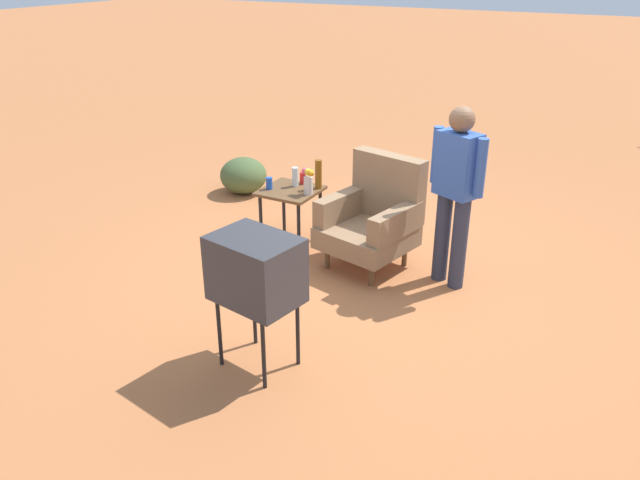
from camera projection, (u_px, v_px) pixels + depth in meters
ground_plane at (372, 271)px, 6.01m from camera, size 60.00×60.00×0.00m
armchair at (374, 216)px, 5.96m from camera, size 0.92×0.93×1.06m
side_table at (290, 197)px, 6.39m from camera, size 0.56×0.56×0.60m
tv_on_stand at (256, 270)px, 4.33m from camera, size 0.67×0.54×1.03m
person_standing at (456, 187)px, 5.42m from camera, size 0.53×0.35×1.64m
bottle_tall_amber at (318, 174)px, 6.32m from camera, size 0.07×0.07×0.30m
soda_can_red at (303, 178)px, 6.48m from camera, size 0.07×0.07×0.12m
soda_can_blue at (269, 183)px, 6.34m from camera, size 0.07×0.07×0.12m
bottle_short_clear at (295, 177)px, 6.40m from camera, size 0.06×0.06×0.20m
flower_vase at (308, 180)px, 6.17m from camera, size 0.15×0.10×0.27m
shrub_mid at (243, 175)px, 7.89m from camera, size 0.59×0.59×0.45m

